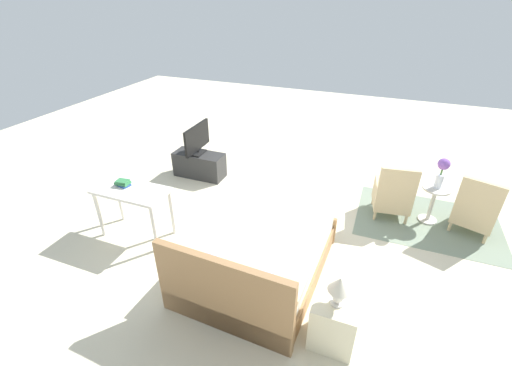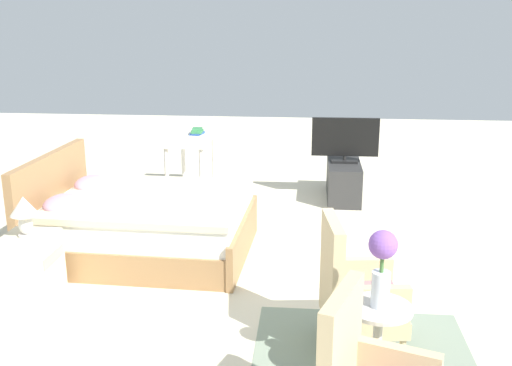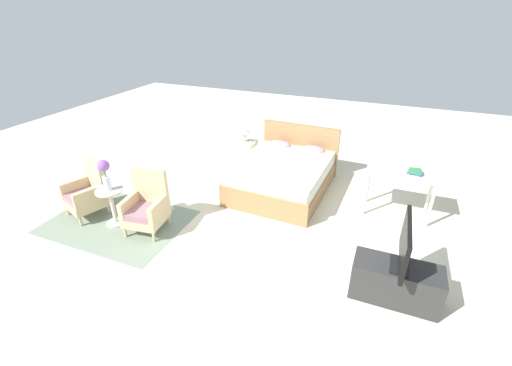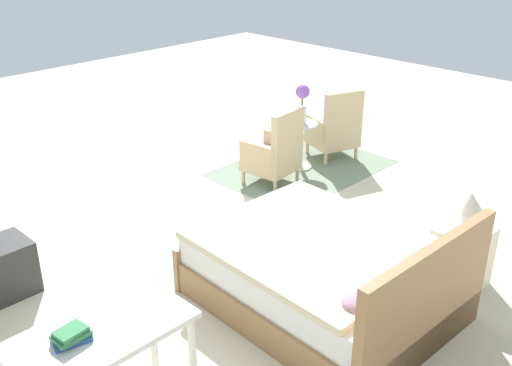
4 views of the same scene
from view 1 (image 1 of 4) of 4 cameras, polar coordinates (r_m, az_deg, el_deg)
name	(u,v)px [view 1 (image 1 of 4)]	position (r m, az deg, el deg)	size (l,w,h in m)	color
ground_plane	(285,226)	(5.29, 4.84, -7.24)	(16.00, 16.00, 0.00)	beige
floor_rug	(427,221)	(6.01, 26.62, -5.70)	(2.10, 1.50, 0.01)	gray
bed	(258,255)	(4.32, 0.31, -11.94)	(1.60, 2.03, 0.96)	#997047
armchair_by_window_left	(476,210)	(5.89, 32.82, -3.86)	(0.69, 0.69, 0.92)	#CCB284
armchair_by_window_right	(393,195)	(5.71, 21.85, -1.93)	(0.61, 0.61, 0.92)	#CCB284
side_table	(433,200)	(5.85, 27.41, -2.56)	(0.40, 0.40, 0.59)	beige
flower_vase	(442,170)	(5.63, 28.60, 1.88)	(0.17, 0.17, 0.48)	silver
nightstand	(334,322)	(3.76, 12.81, -21.72)	(0.44, 0.41, 0.55)	beige
table_lamp	(340,287)	(3.40, 13.75, -16.52)	(0.22, 0.22, 0.33)	silver
tv_stand	(199,165)	(6.64, -9.40, 3.03)	(0.96, 0.40, 0.47)	#2D2D2D
tv_flatscreen	(197,139)	(6.42, -9.80, 7.23)	(0.20, 0.82, 0.56)	black
vanity_desk	(132,196)	(5.07, -19.94, -2.13)	(1.04, 0.52, 0.77)	silver
book_stack	(123,183)	(5.13, -21.32, 0.00)	(0.23, 0.17, 0.08)	#284C8E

